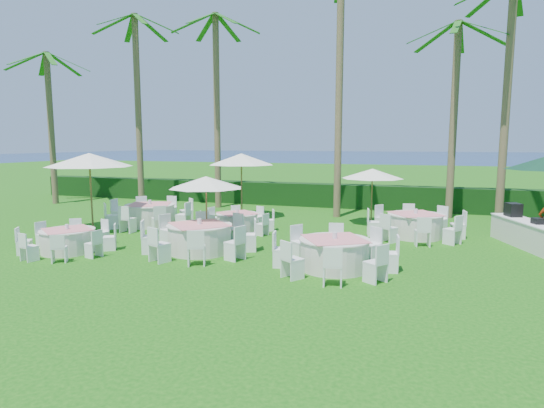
{
  "coord_description": "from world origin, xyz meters",
  "views": [
    {
      "loc": [
        5.76,
        -11.37,
        3.35
      ],
      "look_at": [
        0.9,
        2.95,
        1.3
      ],
      "focal_mm": 30.0,
      "sensor_mm": 36.0,
      "label": 1
    }
  ],
  "objects_px": {
    "banquet_table_d": "(150,214)",
    "umbrella_c": "(241,159)",
    "banquet_table_e": "(237,222)",
    "umbrella_a": "(89,160)",
    "umbrella_b": "(206,182)",
    "banquet_table_f": "(415,225)",
    "banquet_table_b": "(200,237)",
    "banquet_table_c": "(335,253)",
    "umbrella_d": "(372,174)",
    "buffet_table": "(530,234)",
    "banquet_table_a": "(68,240)"
  },
  "relations": [
    {
      "from": "banquet_table_b",
      "to": "banquet_table_d",
      "type": "xyz_separation_m",
      "value": [
        -4.04,
        3.41,
        0.0
      ]
    },
    {
      "from": "banquet_table_b",
      "to": "banquet_table_d",
      "type": "relative_size",
      "value": 0.97
    },
    {
      "from": "banquet_table_d",
      "to": "buffet_table",
      "type": "relative_size",
      "value": 0.94
    },
    {
      "from": "banquet_table_a",
      "to": "banquet_table_f",
      "type": "relative_size",
      "value": 0.84
    },
    {
      "from": "banquet_table_d",
      "to": "umbrella_b",
      "type": "xyz_separation_m",
      "value": [
        3.7,
        -2.25,
        1.59
      ]
    },
    {
      "from": "banquet_table_d",
      "to": "umbrella_a",
      "type": "relative_size",
      "value": 1.1
    },
    {
      "from": "umbrella_a",
      "to": "umbrella_d",
      "type": "relative_size",
      "value": 1.28
    },
    {
      "from": "banquet_table_b",
      "to": "umbrella_d",
      "type": "relative_size",
      "value": 1.37
    },
    {
      "from": "umbrella_b",
      "to": "umbrella_d",
      "type": "height_order",
      "value": "umbrella_d"
    },
    {
      "from": "banquet_table_d",
      "to": "banquet_table_f",
      "type": "relative_size",
      "value": 1.03
    },
    {
      "from": "umbrella_c",
      "to": "banquet_table_c",
      "type": "bearing_deg",
      "value": -51.21
    },
    {
      "from": "banquet_table_b",
      "to": "banquet_table_c",
      "type": "height_order",
      "value": "banquet_table_b"
    },
    {
      "from": "banquet_table_d",
      "to": "umbrella_a",
      "type": "xyz_separation_m",
      "value": [
        -1.49,
        -1.62,
        2.24
      ]
    },
    {
      "from": "banquet_table_b",
      "to": "umbrella_a",
      "type": "distance_m",
      "value": 6.23
    },
    {
      "from": "banquet_table_b",
      "to": "umbrella_c",
      "type": "distance_m",
      "value": 6.78
    },
    {
      "from": "banquet_table_f",
      "to": "umbrella_a",
      "type": "distance_m",
      "value": 12.27
    },
    {
      "from": "banquet_table_d",
      "to": "banquet_table_b",
      "type": "bearing_deg",
      "value": -40.15
    },
    {
      "from": "umbrella_c",
      "to": "umbrella_b",
      "type": "bearing_deg",
      "value": -80.29
    },
    {
      "from": "banquet_table_f",
      "to": "buffet_table",
      "type": "bearing_deg",
      "value": -9.95
    },
    {
      "from": "banquet_table_f",
      "to": "umbrella_d",
      "type": "xyz_separation_m",
      "value": [
        -1.77,
        1.96,
        1.65
      ]
    },
    {
      "from": "banquet_table_c",
      "to": "umbrella_d",
      "type": "distance_m",
      "value": 7.19
    },
    {
      "from": "banquet_table_d",
      "to": "banquet_table_f",
      "type": "height_order",
      "value": "banquet_table_d"
    },
    {
      "from": "banquet_table_b",
      "to": "banquet_table_c",
      "type": "xyz_separation_m",
      "value": [
        4.29,
        -0.55,
        -0.02
      ]
    },
    {
      "from": "banquet_table_c",
      "to": "banquet_table_f",
      "type": "xyz_separation_m",
      "value": [
        1.93,
        5.04,
        0.01
      ]
    },
    {
      "from": "banquet_table_f",
      "to": "banquet_table_d",
      "type": "bearing_deg",
      "value": -173.96
    },
    {
      "from": "umbrella_a",
      "to": "umbrella_c",
      "type": "bearing_deg",
      "value": 46.39
    },
    {
      "from": "banquet_table_b",
      "to": "umbrella_b",
      "type": "distance_m",
      "value": 2.0
    },
    {
      "from": "banquet_table_f",
      "to": "umbrella_d",
      "type": "relative_size",
      "value": 1.36
    },
    {
      "from": "banquet_table_f",
      "to": "umbrella_a",
      "type": "bearing_deg",
      "value": -167.04
    },
    {
      "from": "banquet_table_c",
      "to": "umbrella_b",
      "type": "height_order",
      "value": "umbrella_b"
    },
    {
      "from": "umbrella_a",
      "to": "umbrella_c",
      "type": "xyz_separation_m",
      "value": [
        4.31,
        4.52,
        -0.08
      ]
    },
    {
      "from": "umbrella_d",
      "to": "banquet_table_f",
      "type": "bearing_deg",
      "value": -47.87
    },
    {
      "from": "umbrella_a",
      "to": "umbrella_b",
      "type": "relative_size",
      "value": 1.28
    },
    {
      "from": "banquet_table_e",
      "to": "banquet_table_a",
      "type": "bearing_deg",
      "value": -127.81
    },
    {
      "from": "banquet_table_d",
      "to": "umbrella_c",
      "type": "bearing_deg",
      "value": 45.87
    },
    {
      "from": "umbrella_a",
      "to": "banquet_table_f",
      "type": "bearing_deg",
      "value": 12.96
    },
    {
      "from": "banquet_table_c",
      "to": "banquet_table_f",
      "type": "height_order",
      "value": "banquet_table_f"
    },
    {
      "from": "umbrella_a",
      "to": "umbrella_b",
      "type": "distance_m",
      "value": 5.27
    },
    {
      "from": "banquet_table_c",
      "to": "buffet_table",
      "type": "xyz_separation_m",
      "value": [
        5.43,
        4.42,
        0.02
      ]
    },
    {
      "from": "banquet_table_c",
      "to": "umbrella_b",
      "type": "bearing_deg",
      "value": 159.84
    },
    {
      "from": "banquet_table_b",
      "to": "banquet_table_d",
      "type": "height_order",
      "value": "banquet_table_d"
    },
    {
      "from": "banquet_table_f",
      "to": "umbrella_c",
      "type": "height_order",
      "value": "umbrella_c"
    },
    {
      "from": "buffet_table",
      "to": "banquet_table_c",
      "type": "bearing_deg",
      "value": -140.84
    },
    {
      "from": "banquet_table_d",
      "to": "banquet_table_e",
      "type": "distance_m",
      "value": 3.85
    },
    {
      "from": "banquet_table_c",
      "to": "umbrella_a",
      "type": "distance_m",
      "value": 10.35
    },
    {
      "from": "banquet_table_f",
      "to": "banquet_table_e",
      "type": "bearing_deg",
      "value": -170.19
    },
    {
      "from": "umbrella_b",
      "to": "banquet_table_f",
      "type": "bearing_deg",
      "value": 26.97
    },
    {
      "from": "banquet_table_c",
      "to": "banquet_table_d",
      "type": "relative_size",
      "value": 0.95
    },
    {
      "from": "banquet_table_a",
      "to": "banquet_table_b",
      "type": "xyz_separation_m",
      "value": [
        3.84,
        1.32,
        0.08
      ]
    },
    {
      "from": "banquet_table_a",
      "to": "banquet_table_d",
      "type": "relative_size",
      "value": 0.81
    }
  ]
}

